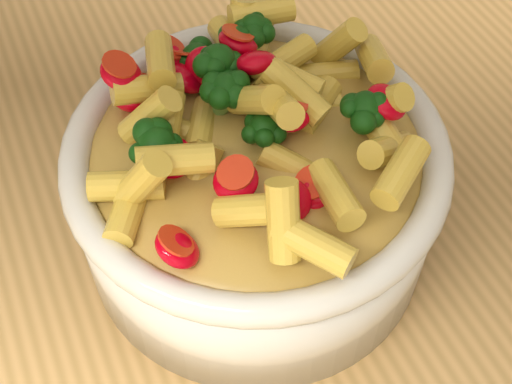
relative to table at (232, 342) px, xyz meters
name	(u,v)px	position (x,y,z in m)	size (l,w,h in m)	color
table	(232,342)	(0.00, 0.00, 0.00)	(1.20, 0.80, 0.90)	#B3864D
serving_bowl	(256,191)	(0.03, 0.03, 0.16)	(0.26, 0.26, 0.11)	silver
pasta_salad	(256,124)	(0.03, 0.03, 0.23)	(0.20, 0.20, 0.05)	#E7C349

